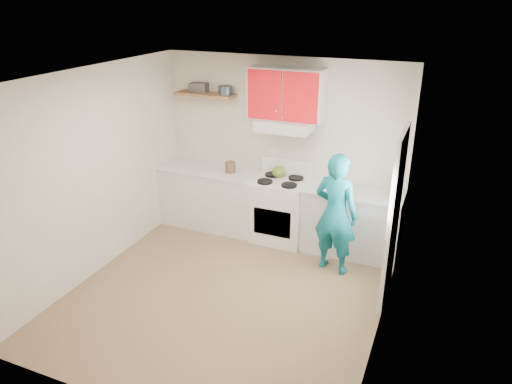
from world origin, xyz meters
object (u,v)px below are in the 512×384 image
at_px(kettle, 278,172).
at_px(stove, 280,210).
at_px(tin, 225,90).
at_px(crock, 230,168).
at_px(person, 336,214).

bearing_deg(kettle, stove, -51.61).
bearing_deg(stove, tin, 168.95).
height_order(crock, person, person).
bearing_deg(kettle, person, -26.89).
height_order(tin, crock, tin).
xyz_separation_m(kettle, crock, (-0.72, -0.09, -0.01)).
bearing_deg(tin, stove, -11.05).
relative_size(kettle, crock, 1.04).
xyz_separation_m(stove, person, (0.94, -0.53, 0.34)).
distance_m(crock, person, 1.84).
relative_size(stove, tin, 4.57).
bearing_deg(crock, stove, -2.75).
bearing_deg(person, crock, -5.40).
distance_m(kettle, crock, 0.73).
bearing_deg(person, tin, -8.20).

